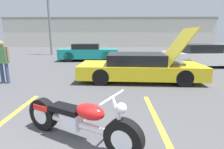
# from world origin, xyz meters

# --- Properties ---
(far_building) EXTENTS (32.00, 4.20, 4.40)m
(far_building) POSITION_xyz_m (0.00, 27.82, 2.34)
(far_building) COLOR beige
(far_building) RESTS_ON ground
(light_pole) EXTENTS (1.21, 0.28, 6.87)m
(light_pole) POSITION_xyz_m (-4.73, 15.05, 3.81)
(light_pole) COLOR slate
(light_pole) RESTS_ON ground
(motorcycle) EXTENTS (2.14, 1.24, 0.94)m
(motorcycle) POSITION_xyz_m (0.51, 1.63, 0.38)
(motorcycle) COLOR black
(motorcycle) RESTS_ON ground
(show_car_hood_open) EXTENTS (4.85, 1.95, 2.07)m
(show_car_hood_open) POSITION_xyz_m (2.13, 5.80, 0.54)
(show_car_hood_open) COLOR yellow
(show_car_hood_open) RESTS_ON ground
(parked_car_mid_row) EXTENTS (4.15, 1.89, 1.21)m
(parked_car_mid_row) POSITION_xyz_m (-0.83, 11.46, 0.59)
(parked_car_mid_row) COLOR teal
(parked_car_mid_row) RESTS_ON ground
(parked_car_right_row) EXTENTS (4.29, 2.28, 1.29)m
(parked_car_right_row) POSITION_xyz_m (6.09, 9.26, 0.61)
(parked_car_right_row) COLOR white
(parked_car_right_row) RESTS_ON ground
(spectator_by_show_car) EXTENTS (0.52, 0.21, 1.60)m
(spectator_by_show_car) POSITION_xyz_m (-3.05, 5.28, 0.94)
(spectator_by_show_car) COLOR #38476B
(spectator_by_show_car) RESTS_ON ground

